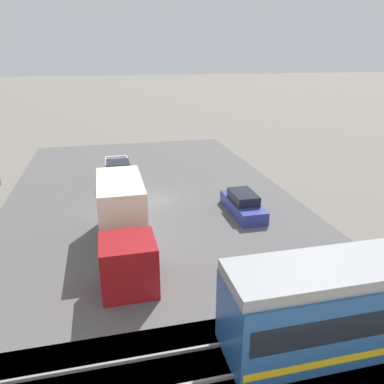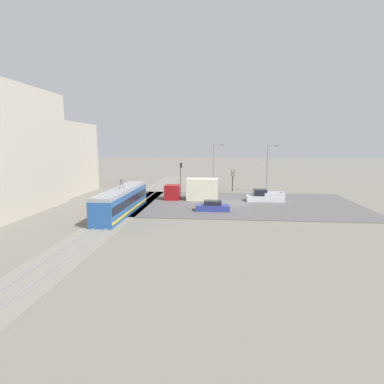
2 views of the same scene
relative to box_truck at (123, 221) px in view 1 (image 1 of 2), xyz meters
The scene contains 6 objects.
ground_plane 7.39m from the box_truck, 109.34° to the right, with size 320.00×320.00×0.00m, color slate.
road_surface 7.38m from the box_truck, 109.34° to the right, with size 20.52×36.83×0.08m.
rail_bed 9.32m from the box_truck, 105.05° to the left, with size 72.04×4.40×0.22m.
box_truck is the anchor object (origin of this frame).
pickup_truck 11.26m from the box_truck, 91.33° to the right, with size 1.95×5.89×1.94m.
sedan_car_0 8.61m from the box_truck, 158.74° to the right, with size 1.70×4.63×1.43m.
Camera 1 is at (2.96, 25.15, 10.10)m, focal length 35.00 mm.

